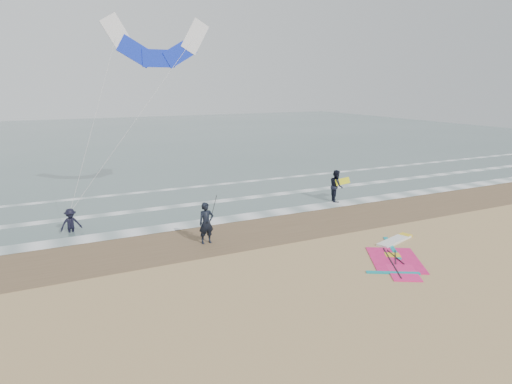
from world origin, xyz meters
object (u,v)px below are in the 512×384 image
windsurf_rig (396,254)px  person_wading (70,217)px  person_standing (206,223)px  surf_kite (158,47)px  person_walking (336,186)px

windsurf_rig → person_wading: bearing=142.4°
person_standing → surf_kite: (-0.04, 6.87, 8.09)m
person_standing → person_wading: size_ratio=1.22×
person_walking → person_wading: size_ratio=1.26×
person_standing → person_walking: (9.82, 3.60, 0.03)m
person_wading → person_walking: bearing=-13.0°
windsurf_rig → person_walking: size_ratio=2.42×
windsurf_rig → surf_kite: bearing=119.6°
person_walking → windsurf_rig: bearing=-176.6°
surf_kite → person_walking: bearing=-18.3°
windsurf_rig → surf_kite: surf_kite is taller
windsurf_rig → person_wading: size_ratio=3.05×
person_standing → person_wading: bearing=141.0°
person_walking → surf_kite: surf_kite is taller
person_wading → surf_kite: (5.37, 2.52, 8.26)m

